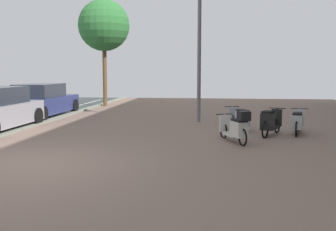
{
  "coord_description": "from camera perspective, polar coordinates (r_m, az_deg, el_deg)",
  "views": [
    {
      "loc": [
        3.88,
        -7.42,
        1.96
      ],
      "look_at": [
        2.86,
        1.41,
        0.92
      ],
      "focal_mm": 41.63,
      "sensor_mm": 36.0,
      "label": 1
    }
  ],
  "objects": [
    {
      "name": "ground",
      "position": [
        8.06,
        -11.43,
        -7.73
      ],
      "size": [
        21.0,
        40.0,
        0.13
      ],
      "color": "#2A3531"
    },
    {
      "name": "parked_car_far",
      "position": [
        17.31,
        -18.08,
        1.96
      ],
      "size": [
        1.81,
        4.48,
        1.4
      ],
      "color": "navy",
      "rests_on": "ground"
    },
    {
      "name": "street_tree",
      "position": [
        21.82,
        -9.37,
        12.85
      ],
      "size": [
        2.77,
        2.77,
        5.76
      ],
      "color": "brown",
      "rests_on": "ground"
    },
    {
      "name": "scooter_extra",
      "position": [
        12.98,
        10.49,
        -0.48
      ],
      "size": [
        0.77,
        1.62,
        0.75
      ],
      "color": "black",
      "rests_on": "ground"
    },
    {
      "name": "scooter_near",
      "position": [
        10.67,
        9.96,
        -1.76
      ],
      "size": [
        0.89,
        1.6,
        0.93
      ],
      "color": "black",
      "rests_on": "ground"
    },
    {
      "name": "scooter_far",
      "position": [
        12.06,
        14.71,
        -0.96
      ],
      "size": [
        0.88,
        1.55,
        0.82
      ],
      "color": "black",
      "rests_on": "ground"
    },
    {
      "name": "scooter_mid",
      "position": [
        12.56,
        18.45,
        -0.93
      ],
      "size": [
        0.74,
        1.72,
        0.76
      ],
      "color": "black",
      "rests_on": "ground"
    },
    {
      "name": "lamp_post",
      "position": [
        14.88,
        4.61,
        11.1
      ],
      "size": [
        0.2,
        0.52,
        5.61
      ],
      "color": "slate",
      "rests_on": "ground"
    }
  ]
}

